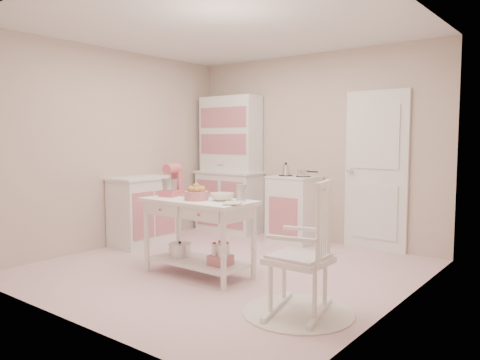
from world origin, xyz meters
name	(u,v)px	position (x,y,z in m)	size (l,w,h in m)	color
room_shell	(225,118)	(0.00, 0.00, 1.65)	(3.84, 3.84, 2.62)	#D08296
door	(376,171)	(0.95, 1.87, 1.02)	(0.82, 0.05, 2.04)	white
hutch	(229,164)	(-1.30, 1.66, 1.04)	(1.06, 0.50, 2.08)	white
stove	(294,209)	(-0.10, 1.61, 0.46)	(0.62, 0.57, 0.92)	white
base_cabinet	(142,211)	(-1.63, 0.21, 0.46)	(0.54, 0.84, 0.92)	white
lace_rug	(298,312)	(1.32, -0.65, 0.01)	(0.92, 0.92, 0.01)	white
rocking_chair	(299,247)	(1.32, -0.65, 0.55)	(0.48, 0.72, 1.10)	white
work_table	(199,237)	(-0.07, -0.35, 0.40)	(1.20, 0.60, 0.80)	white
stand_mixer	(171,181)	(-0.49, -0.33, 0.97)	(0.20, 0.28, 0.34)	#D05766
cookie_tray	(200,196)	(-0.22, -0.17, 0.81)	(0.34, 0.24, 0.02)	silver
bread_basket	(196,196)	(-0.05, -0.40, 0.85)	(0.25, 0.25, 0.09)	#C4707C
mixing_bowl	(222,197)	(0.19, -0.27, 0.84)	(0.24, 0.24, 0.08)	white
metal_pitcher	(241,193)	(0.37, -0.19, 0.89)	(0.10, 0.10, 0.17)	silver
recipe_book	(224,203)	(0.38, -0.47, 0.81)	(0.16, 0.22, 0.02)	white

